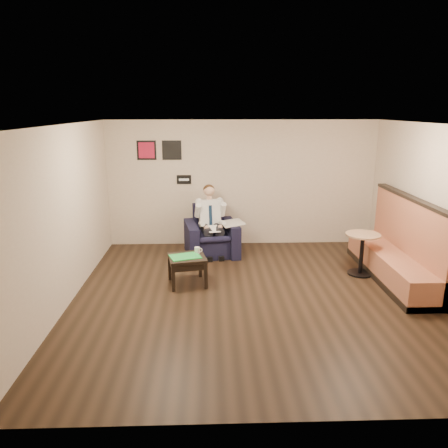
{
  "coord_description": "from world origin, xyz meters",
  "views": [
    {
      "loc": [
        -0.74,
        -6.68,
        3.04
      ],
      "look_at": [
        -0.47,
        1.2,
        0.94
      ],
      "focal_mm": 35.0,
      "sensor_mm": 36.0,
      "label": 1
    }
  ],
  "objects_px": {
    "banquette": "(394,239)",
    "green_folder": "(185,257)",
    "side_table": "(187,270)",
    "seated_man": "(212,224)",
    "smartphone": "(189,253)",
    "armchair": "(211,231)",
    "coffee_mug": "(197,250)",
    "cafe_table": "(361,254)"
  },
  "relations": [
    {
      "from": "armchair",
      "to": "green_folder",
      "type": "height_order",
      "value": "armchair"
    },
    {
      "from": "green_folder",
      "to": "side_table",
      "type": "bearing_deg",
      "value": 44.72
    },
    {
      "from": "seated_man",
      "to": "smartphone",
      "type": "distance_m",
      "value": 1.39
    },
    {
      "from": "armchair",
      "to": "seated_man",
      "type": "xyz_separation_m",
      "value": [
        0.02,
        -0.13,
        0.19
      ]
    },
    {
      "from": "armchair",
      "to": "seated_man",
      "type": "distance_m",
      "value": 0.23
    },
    {
      "from": "seated_man",
      "to": "side_table",
      "type": "height_order",
      "value": "seated_man"
    },
    {
      "from": "seated_man",
      "to": "banquette",
      "type": "xyz_separation_m",
      "value": [
        3.27,
        -1.35,
        0.04
      ]
    },
    {
      "from": "armchair",
      "to": "side_table",
      "type": "distance_m",
      "value": 1.71
    },
    {
      "from": "green_folder",
      "to": "banquette",
      "type": "bearing_deg",
      "value": 2.63
    },
    {
      "from": "coffee_mug",
      "to": "banquette",
      "type": "height_order",
      "value": "banquette"
    },
    {
      "from": "side_table",
      "to": "smartphone",
      "type": "distance_m",
      "value": 0.33
    },
    {
      "from": "smartphone",
      "to": "cafe_table",
      "type": "height_order",
      "value": "cafe_table"
    },
    {
      "from": "green_folder",
      "to": "seated_man",
      "type": "bearing_deg",
      "value": 72.06
    },
    {
      "from": "armchair",
      "to": "cafe_table",
      "type": "bearing_deg",
      "value": -33.92
    },
    {
      "from": "smartphone",
      "to": "banquette",
      "type": "height_order",
      "value": "banquette"
    },
    {
      "from": "side_table",
      "to": "banquette",
      "type": "relative_size",
      "value": 0.22
    },
    {
      "from": "banquette",
      "to": "green_folder",
      "type": "bearing_deg",
      "value": -177.37
    },
    {
      "from": "armchair",
      "to": "smartphone",
      "type": "height_order",
      "value": "armchair"
    },
    {
      "from": "armchair",
      "to": "smartphone",
      "type": "relative_size",
      "value": 6.59
    },
    {
      "from": "coffee_mug",
      "to": "armchair",
      "type": "bearing_deg",
      "value": 79.63
    },
    {
      "from": "armchair",
      "to": "seated_man",
      "type": "height_order",
      "value": "seated_man"
    },
    {
      "from": "side_table",
      "to": "green_folder",
      "type": "xyz_separation_m",
      "value": [
        -0.03,
        -0.03,
        0.27
      ]
    },
    {
      "from": "cafe_table",
      "to": "side_table",
      "type": "bearing_deg",
      "value": -173.75
    },
    {
      "from": "green_folder",
      "to": "banquette",
      "type": "relative_size",
      "value": 0.18
    },
    {
      "from": "cafe_table",
      "to": "coffee_mug",
      "type": "bearing_deg",
      "value": -176.63
    },
    {
      "from": "green_folder",
      "to": "cafe_table",
      "type": "xyz_separation_m",
      "value": [
        3.27,
        0.38,
        -0.13
      ]
    },
    {
      "from": "green_folder",
      "to": "banquette",
      "type": "xyz_separation_m",
      "value": [
        3.76,
        0.17,
        0.22
      ]
    },
    {
      "from": "seated_man",
      "to": "banquette",
      "type": "bearing_deg",
      "value": -31.95
    },
    {
      "from": "seated_man",
      "to": "smartphone",
      "type": "relative_size",
      "value": 8.74
    },
    {
      "from": "side_table",
      "to": "coffee_mug",
      "type": "bearing_deg",
      "value": 44.72
    },
    {
      "from": "green_folder",
      "to": "coffee_mug",
      "type": "xyz_separation_m",
      "value": [
        0.21,
        0.2,
        0.05
      ]
    },
    {
      "from": "armchair",
      "to": "side_table",
      "type": "xyz_separation_m",
      "value": [
        -0.44,
        -1.63,
        -0.25
      ]
    },
    {
      "from": "seated_man",
      "to": "cafe_table",
      "type": "distance_m",
      "value": 3.02
    },
    {
      "from": "side_table",
      "to": "smartphone",
      "type": "relative_size",
      "value": 3.93
    },
    {
      "from": "side_table",
      "to": "green_folder",
      "type": "height_order",
      "value": "green_folder"
    },
    {
      "from": "seated_man",
      "to": "cafe_table",
      "type": "bearing_deg",
      "value": -31.8
    },
    {
      "from": "coffee_mug",
      "to": "seated_man",
      "type": "bearing_deg",
      "value": 77.71
    },
    {
      "from": "seated_man",
      "to": "green_folder",
      "type": "height_order",
      "value": "seated_man"
    },
    {
      "from": "coffee_mug",
      "to": "banquette",
      "type": "relative_size",
      "value": 0.04
    },
    {
      "from": "green_folder",
      "to": "banquette",
      "type": "distance_m",
      "value": 3.77
    },
    {
      "from": "side_table",
      "to": "coffee_mug",
      "type": "distance_m",
      "value": 0.4
    },
    {
      "from": "seated_man",
      "to": "smartphone",
      "type": "xyz_separation_m",
      "value": [
        -0.44,
        -1.31,
        -0.18
      ]
    }
  ]
}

